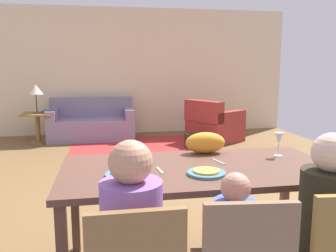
{
  "coord_description": "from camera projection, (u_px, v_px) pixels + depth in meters",
  "views": [
    {
      "loc": [
        -0.62,
        -3.84,
        1.44
      ],
      "look_at": [
        0.0,
        -0.34,
        0.85
      ],
      "focal_mm": 37.79,
      "sensor_mm": 36.0,
      "label": 1
    }
  ],
  "objects": [
    {
      "name": "ground_plane",
      "position": [
        154.0,
        177.0,
        4.73
      ],
      "size": [
        6.88,
        6.56,
        0.02
      ],
      "primitive_type": "cube",
      "color": "brown"
    },
    {
      "name": "back_wall",
      "position": [
        133.0,
        71.0,
        7.74
      ],
      "size": [
        6.88,
        0.1,
        2.7
      ],
      "primitive_type": "cube",
      "color": "beige",
      "rests_on": "ground_plane"
    },
    {
      "name": "dining_table",
      "position": [
        199.0,
        176.0,
        2.46
      ],
      "size": [
        1.89,
        0.95,
        0.76
      ],
      "color": "brown",
      "rests_on": "ground_plane"
    },
    {
      "name": "plate_near_man",
      "position": [
        125.0,
        175.0,
        2.24
      ],
      "size": [
        0.25,
        0.25,
        0.02
      ],
      "primitive_type": "cylinder",
      "color": "teal",
      "rests_on": "dining_table"
    },
    {
      "name": "pizza_near_man",
      "position": [
        125.0,
        172.0,
        2.24
      ],
      "size": [
        0.17,
        0.17,
        0.01
      ],
      "primitive_type": "cylinder",
      "color": "#D7954E",
      "rests_on": "plate_near_man"
    },
    {
      "name": "plate_near_child",
      "position": [
        206.0,
        173.0,
        2.27
      ],
      "size": [
        0.25,
        0.25,
        0.02
      ],
      "primitive_type": "cylinder",
      "color": "teal",
      "rests_on": "dining_table"
    },
    {
      "name": "pizza_near_child",
      "position": [
        206.0,
        171.0,
        2.27
      ],
      "size": [
        0.17,
        0.17,
        0.01
      ],
      "primitive_type": "cylinder",
      "color": "gold",
      "rests_on": "plate_near_child"
    },
    {
      "name": "wine_glass",
      "position": [
        279.0,
        139.0,
        2.72
      ],
      "size": [
        0.07,
        0.07,
        0.19
      ],
      "color": "silver",
      "rests_on": "dining_table"
    },
    {
      "name": "fork",
      "position": [
        160.0,
        170.0,
        2.35
      ],
      "size": [
        0.03,
        0.15,
        0.01
      ],
      "primitive_type": "cube",
      "rotation": [
        0.0,
        0.0,
        0.11
      ],
      "color": "silver",
      "rests_on": "dining_table"
    },
    {
      "name": "knife",
      "position": [
        218.0,
        161.0,
        2.57
      ],
      "size": [
        0.05,
        0.17,
        0.01
      ],
      "primitive_type": "cube",
      "rotation": [
        0.0,
        0.0,
        0.23
      ],
      "color": "silver",
      "rests_on": "dining_table"
    },
    {
      "name": "person_woman",
      "position": [
        322.0,
        238.0,
        1.94
      ],
      "size": [
        0.3,
        0.41,
        1.11
      ],
      "color": "#2D304F",
      "rests_on": "ground_plane"
    },
    {
      "name": "cat",
      "position": [
        205.0,
        143.0,
        2.82
      ],
      "size": [
        0.33,
        0.17,
        0.17
      ],
      "primitive_type": "ellipsoid",
      "rotation": [
        0.0,
        0.0,
        -0.04
      ],
      "color": "orange",
      "rests_on": "dining_table"
    },
    {
      "name": "area_rug",
      "position": [
        142.0,
        146.0,
        6.56
      ],
      "size": [
        2.6,
        1.8,
        0.01
      ],
      "primitive_type": "cube",
      "color": "#A82B2A",
      "rests_on": "ground_plane"
    },
    {
      "name": "couch",
      "position": [
        92.0,
        124.0,
        7.18
      ],
      "size": [
        1.68,
        0.86,
        0.82
      ],
      "color": "gray",
      "rests_on": "ground_plane"
    },
    {
      "name": "armchair",
      "position": [
        213.0,
        125.0,
        6.92
      ],
      "size": [
        1.18,
        1.17,
        0.82
      ],
      "color": "maroon",
      "rests_on": "ground_plane"
    },
    {
      "name": "side_table",
      "position": [
        38.0,
        124.0,
        6.75
      ],
      "size": [
        0.56,
        0.56,
        0.58
      ],
      "color": "olive",
      "rests_on": "ground_plane"
    },
    {
      "name": "table_lamp",
      "position": [
        36.0,
        91.0,
        6.64
      ],
      "size": [
        0.26,
        0.26,
        0.54
      ],
      "color": "#4B4739",
      "rests_on": "side_table"
    },
    {
      "name": "book_lower",
      "position": [
        46.0,
        112.0,
        6.74
      ],
      "size": [
        0.22,
        0.16,
        0.03
      ],
      "primitive_type": "cube",
      "color": "maroon",
      "rests_on": "side_table"
    },
    {
      "name": "book_upper",
      "position": [
        49.0,
        111.0,
        6.74
      ],
      "size": [
        0.22,
        0.16,
        0.03
      ],
      "primitive_type": "cube",
      "color": "#2C5589",
      "rests_on": "book_lower"
    },
    {
      "name": "handbag",
      "position": [
        194.0,
        140.0,
        6.4
      ],
      "size": [
        0.32,
        0.16,
        0.26
      ],
      "primitive_type": "cube",
      "color": "black",
      "rests_on": "ground_plane"
    }
  ]
}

